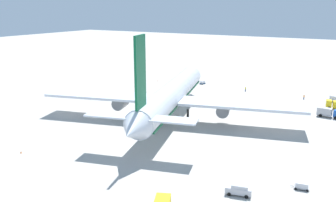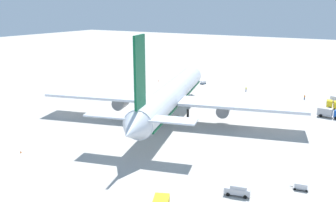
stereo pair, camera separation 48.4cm
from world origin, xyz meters
name	(u,v)px [view 2 (the right image)]	position (x,y,z in m)	size (l,w,h in m)	color
ground_plane	(172,118)	(0.00, 0.00, 0.00)	(600.00, 600.00, 0.00)	#ADA8A0
airliner	(171,95)	(-1.26, -0.31, 7.14)	(69.58, 73.56, 26.10)	silver
service_truck_3	(336,105)	(34.38, -40.52, 1.46)	(3.44, 5.77, 2.70)	yellow
service_truck_4	(329,113)	(23.71, -39.70, 1.51)	(2.77, 6.64, 2.69)	#194CA5
service_van	(238,189)	(-32.40, -31.44, 1.03)	(2.81, 4.73, 1.97)	silver
baggage_cart_0	(301,186)	(-24.89, -40.59, 0.70)	(1.87, 3.26, 1.26)	gray
baggage_cart_1	(203,82)	(47.76, 11.84, 0.71)	(3.14, 2.01, 1.29)	#26598C
ground_worker_2	(305,97)	(42.23, -29.80, 0.82)	(0.52, 0.52, 1.62)	navy
ground_worker_3	(246,89)	(43.65, -8.13, 0.91)	(0.54, 0.54, 1.79)	navy
traffic_cone_2	(21,152)	(-39.24, 16.54, 0.28)	(0.36, 0.36, 0.55)	orange
traffic_cone_3	(159,81)	(43.26, 31.16, 0.28)	(0.36, 0.36, 0.55)	orange
traffic_cone_4	(140,81)	(38.75, 37.84, 0.28)	(0.36, 0.36, 0.55)	orange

